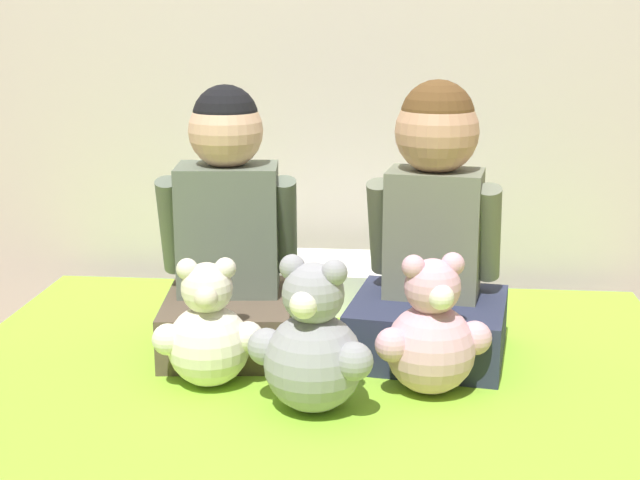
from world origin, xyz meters
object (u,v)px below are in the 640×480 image
teddy_bear_held_by_right_child (431,335)px  pillow_at_headboard (335,282)px  child_on_left (228,238)px  teddy_bear_held_by_left_child (208,332)px  child_on_right (432,239)px  teddy_bear_between_children (313,347)px

teddy_bear_held_by_right_child → pillow_at_headboard: bearing=94.5°
child_on_left → teddy_bear_held_by_right_child: bearing=-33.2°
child_on_left → teddy_bear_held_by_left_child: (0.00, -0.25, -0.14)m
teddy_bear_held_by_right_child → teddy_bear_held_by_left_child: bearing=162.5°
child_on_right → child_on_left: bearing=-171.8°
teddy_bear_held_by_left_child → child_on_right: bearing=17.2°
child_on_left → child_on_right: 0.47m
child_on_right → teddy_bear_held_by_left_child: 0.55m
teddy_bear_held_by_right_child → child_on_right: bearing=70.7°
child_on_left → child_on_right: child_on_right is taller
teddy_bear_between_children → pillow_at_headboard: teddy_bear_between_children is taller
child_on_right → teddy_bear_held_by_right_child: bearing=-82.4°
child_on_left → pillow_at_headboard: (0.22, 0.34, -0.20)m
child_on_right → teddy_bear_held_by_left_child: size_ratio=2.25×
teddy_bear_held_by_left_child → teddy_bear_between_children: teddy_bear_between_children is taller
teddy_bear_held_by_left_child → pillow_at_headboard: bearing=59.2°
child_on_left → teddy_bear_held_by_right_child: (0.47, -0.24, -0.13)m
child_on_left → teddy_bear_held_by_left_child: child_on_left is taller
child_on_right → pillow_at_headboard: 0.47m
teddy_bear_held_by_right_child → pillow_at_headboard: teddy_bear_held_by_right_child is taller
child_on_right → teddy_bear_between_children: child_on_right is taller
child_on_left → pillow_at_headboard: child_on_left is taller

